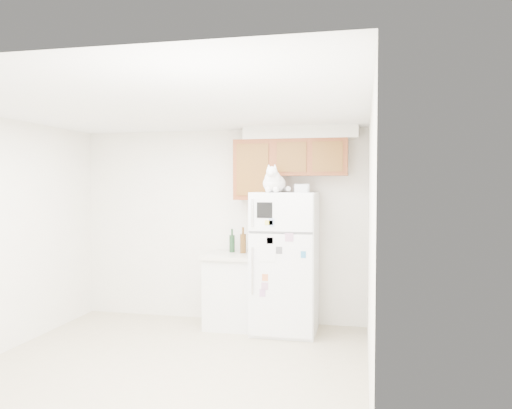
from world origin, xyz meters
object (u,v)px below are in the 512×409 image
(cat, at_px, (274,182))
(storage_box_back, at_px, (301,188))
(refrigerator, at_px, (285,262))
(base_counter, at_px, (232,290))
(storage_box_front, at_px, (301,189))
(bottle_green, at_px, (232,240))
(bottle_amber, at_px, (243,240))

(cat, relative_size, storage_box_back, 2.60)
(refrigerator, distance_m, storage_box_back, 0.92)
(base_counter, height_order, cat, cat)
(refrigerator, bearing_deg, storage_box_back, 33.70)
(refrigerator, xyz_separation_m, storage_box_front, (0.20, -0.14, 0.89))
(cat, relative_size, bottle_green, 1.55)
(cat, distance_m, storage_box_front, 0.32)
(base_counter, xyz_separation_m, bottle_amber, (0.12, 0.12, 0.62))
(refrigerator, relative_size, storage_box_back, 9.44)
(cat, bearing_deg, base_counter, 153.53)
(storage_box_front, xyz_separation_m, bottle_amber, (-0.77, 0.33, -0.66))
(base_counter, bearing_deg, bottle_green, 103.58)
(refrigerator, relative_size, storage_box_front, 11.33)
(storage_box_back, bearing_deg, bottle_green, 159.51)
(base_counter, height_order, bottle_amber, bottle_amber)
(cat, xyz_separation_m, bottle_green, (-0.63, 0.46, -0.75))
(refrigerator, bearing_deg, bottle_amber, 161.72)
(refrigerator, distance_m, base_counter, 0.79)
(base_counter, relative_size, cat, 1.97)
(storage_box_front, bearing_deg, storage_box_back, 84.52)
(refrigerator, bearing_deg, cat, -114.62)
(bottle_green, bearing_deg, bottle_amber, -17.52)
(base_counter, height_order, storage_box_back, storage_box_back)
(cat, height_order, storage_box_back, cat)
(storage_box_front, bearing_deg, cat, -175.53)
(base_counter, xyz_separation_m, bottle_green, (-0.04, 0.17, 0.61))
(refrigerator, distance_m, cat, 1.00)
(refrigerator, xyz_separation_m, bottle_amber, (-0.57, 0.19, 0.23))
(storage_box_front, distance_m, bottle_amber, 1.07)
(refrigerator, height_order, storage_box_back, storage_box_back)
(bottle_green, bearing_deg, cat, -36.08)
(bottle_amber, bearing_deg, base_counter, -135.87)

